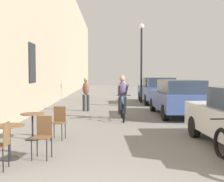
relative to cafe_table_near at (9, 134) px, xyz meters
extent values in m
cube|color=tan|center=(-1.43, 11.23, 4.24)|extent=(0.50, 68.00, 9.52)
cube|color=black|center=(-1.16, 6.68, 1.75)|extent=(0.04, 1.10, 1.70)
cylinder|color=black|center=(0.00, 0.00, -0.51)|extent=(0.40, 0.40, 0.02)
cylinder|color=black|center=(0.00, 0.00, -0.16)|extent=(0.05, 0.05, 0.67)
cylinder|color=brown|center=(0.00, 0.00, 0.19)|extent=(0.64, 0.64, 0.02)
cylinder|color=black|center=(0.16, -0.86, -0.30)|extent=(0.02, 0.02, 0.45)
cylinder|color=black|center=(0.16, -0.54, -0.30)|extent=(0.02, 0.02, 0.45)
cube|color=brown|center=(0.18, -0.70, 0.16)|extent=(0.02, 0.34, 0.42)
cylinder|color=black|center=(0.82, -0.18, -0.30)|extent=(0.02, 0.02, 0.45)
cylinder|color=black|center=(0.50, -0.14, -0.30)|extent=(0.02, 0.02, 0.45)
cylinder|color=black|center=(0.86, 0.14, -0.30)|extent=(0.02, 0.02, 0.45)
cylinder|color=black|center=(0.54, 0.18, -0.30)|extent=(0.02, 0.02, 0.45)
cube|color=brown|center=(0.68, 0.00, -0.06)|extent=(0.42, 0.42, 0.02)
cube|color=brown|center=(0.70, 0.18, 0.16)|extent=(0.34, 0.06, 0.42)
cylinder|color=black|center=(0.02, 1.86, -0.51)|extent=(0.40, 0.40, 0.02)
cylinder|color=black|center=(0.02, 1.86, -0.16)|extent=(0.05, 0.05, 0.67)
cylinder|color=brown|center=(0.02, 1.86, 0.19)|extent=(0.64, 0.64, 0.02)
cylinder|color=black|center=(0.85, 1.68, -0.30)|extent=(0.02, 0.02, 0.45)
cylinder|color=black|center=(0.53, 1.72, -0.30)|extent=(0.02, 0.02, 0.45)
cylinder|color=black|center=(0.90, 2.00, -0.30)|extent=(0.02, 0.02, 0.45)
cylinder|color=black|center=(0.58, 2.04, -0.30)|extent=(0.02, 0.02, 0.45)
cube|color=brown|center=(0.71, 1.86, -0.06)|extent=(0.43, 0.43, 0.02)
cube|color=brown|center=(0.74, 2.04, 0.16)|extent=(0.34, 0.07, 0.42)
torus|color=black|center=(2.68, 4.75, -0.19)|extent=(0.06, 0.71, 0.71)
torus|color=black|center=(2.66, 5.80, -0.19)|extent=(0.06, 0.71, 0.71)
cylinder|color=#286084|center=(2.66, 5.71, 0.09)|extent=(0.04, 0.21, 0.58)
cylinder|color=#286084|center=(2.67, 5.21, 0.43)|extent=(0.05, 0.82, 0.14)
cylinder|color=#286084|center=(2.68, 4.77, 0.14)|extent=(0.04, 0.09, 0.67)
cylinder|color=#286084|center=(2.67, 5.30, -0.15)|extent=(0.05, 1.00, 0.12)
cylinder|color=black|center=(2.68, 4.80, 0.48)|extent=(0.52, 0.04, 0.03)
ellipsoid|color=black|center=(2.66, 5.62, 0.41)|extent=(0.12, 0.24, 0.06)
ellipsoid|color=#4C3D5B|center=(2.66, 5.54, 0.68)|extent=(0.35, 0.36, 0.59)
sphere|color=#A57A5B|center=(2.66, 5.50, 1.08)|extent=(0.22, 0.22, 0.22)
cylinder|color=#26262D|center=(2.76, 5.46, 0.03)|extent=(0.14, 0.40, 0.75)
cylinder|color=#26262D|center=(2.56, 5.46, 0.03)|extent=(0.14, 0.40, 0.75)
cylinder|color=#4C3D5B|center=(2.81, 5.15, 0.68)|extent=(0.12, 0.75, 0.48)
cylinder|color=#4C3D5B|center=(2.53, 5.15, 0.68)|extent=(0.09, 0.74, 0.48)
cylinder|color=#26262D|center=(0.94, 8.16, -0.13)|extent=(0.14, 0.14, 0.79)
cylinder|color=#26262D|center=(1.14, 8.12, -0.13)|extent=(0.14, 0.14, 0.79)
ellipsoid|color=brown|center=(1.04, 8.14, 0.58)|extent=(0.38, 0.30, 0.63)
sphere|color=#A57A5B|center=(1.04, 8.14, 0.99)|extent=(0.22, 0.22, 0.22)
cylinder|color=#26262D|center=(3.04, 10.46, -0.10)|extent=(0.14, 0.14, 0.84)
cylinder|color=#26262D|center=(2.84, 10.46, -0.10)|extent=(0.14, 0.14, 0.84)
ellipsoid|color=gray|center=(2.94, 10.46, 0.65)|extent=(0.34, 0.24, 0.67)
sphere|color=tan|center=(2.94, 10.46, 1.08)|extent=(0.22, 0.22, 0.22)
cylinder|color=black|center=(4.20, 12.24, 1.78)|extent=(0.12, 0.12, 4.60)
sphere|color=silver|center=(4.20, 12.24, 4.22)|extent=(0.32, 0.32, 0.32)
cylinder|color=black|center=(4.53, 2.09, -0.22)|extent=(0.21, 0.60, 0.60)
cube|color=#384C84|center=(5.09, 6.51, 0.15)|extent=(1.83, 4.37, 0.71)
cube|color=#283342|center=(5.09, 5.99, 0.76)|extent=(1.53, 2.36, 0.53)
cylinder|color=black|center=(4.26, 7.94, -0.21)|extent=(0.21, 0.63, 0.63)
cylinder|color=black|center=(5.90, 7.95, -0.21)|extent=(0.21, 0.63, 0.63)
cylinder|color=black|center=(4.28, 5.07, -0.21)|extent=(0.21, 0.63, 0.63)
cylinder|color=black|center=(5.92, 5.08, -0.21)|extent=(0.21, 0.63, 0.63)
cube|color=#384C84|center=(5.15, 12.07, 0.16)|extent=(1.89, 4.48, 0.73)
cube|color=#283342|center=(5.15, 11.53, 0.80)|extent=(1.57, 2.42, 0.54)
cylinder|color=black|center=(4.29, 13.53, -0.20)|extent=(0.21, 0.64, 0.64)
cylinder|color=black|center=(5.97, 13.55, -0.20)|extent=(0.21, 0.64, 0.64)
cylinder|color=black|center=(4.32, 10.59, -0.20)|extent=(0.21, 0.64, 0.64)
cylinder|color=black|center=(6.00, 10.60, -0.20)|extent=(0.21, 0.64, 0.64)
torus|color=black|center=(4.51, 0.02, -0.22)|extent=(0.14, 0.69, 0.69)
camera|label=1|loc=(2.05, -6.21, 1.26)|focal=47.70mm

